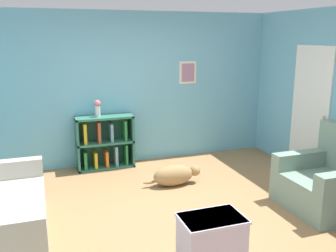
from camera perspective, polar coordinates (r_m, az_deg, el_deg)
The scene contains 7 objects.
ground_plane at distance 4.86m, azimuth 1.60°, elevation -13.20°, with size 14.00×14.00×0.00m, color #997047.
wall_back at distance 6.55m, azimuth -5.35°, elevation 5.73°, with size 5.60×0.13×2.60m.
bookshelf at distance 6.41m, azimuth -9.63°, elevation -2.56°, with size 0.95×0.33×0.89m.
recliner_chair at distance 5.30m, azimuth 23.31°, elevation -7.81°, with size 0.94×1.01×1.06m.
coffee_table at distance 3.86m, azimuth 6.64°, elevation -16.61°, with size 0.63×0.43×0.48m.
dog at distance 5.65m, azimuth 1.04°, elevation -7.48°, with size 0.89×0.28×0.32m.
vase at distance 6.23m, azimuth -10.67°, elevation 2.81°, with size 0.11×0.11×0.28m.
Camera 1 is at (-1.55, -4.05, 2.19)m, focal length 40.00 mm.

